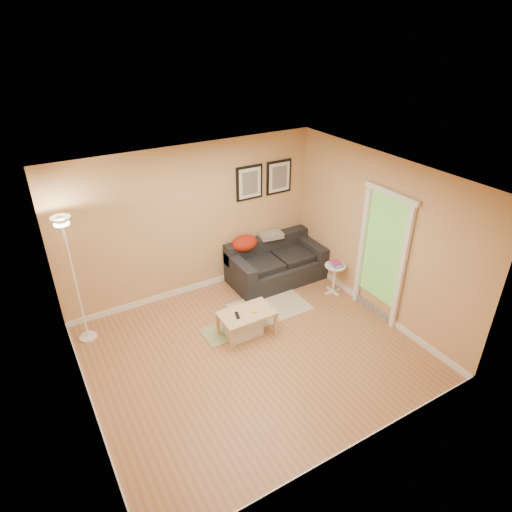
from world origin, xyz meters
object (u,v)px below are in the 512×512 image
Objects in this scene: sofa at (276,262)px; side_table at (334,279)px; storage_bin at (243,325)px; coffee_table at (247,324)px; book_stack at (336,263)px; floor_lamp at (76,285)px.

side_table is (0.64, -0.87, -0.10)m from sofa.
sofa reaches higher than storage_bin.
coffee_table is 1.50× the size of side_table.
storage_bin is (-0.04, 0.05, -0.04)m from coffee_table.
book_stack is at bearing 20.75° from coffee_table.
sofa is at bearing 135.39° from book_stack.
coffee_table is 1.91m from side_table.
coffee_table reaches higher than storage_bin.
book_stack reaches higher than coffee_table.
sofa is 0.84× the size of floor_lamp.
sofa reaches higher than coffee_table.
side_table is (1.94, 0.21, 0.11)m from storage_bin.
sofa is at bearing -0.54° from floor_lamp.
sofa is 1.08m from side_table.
floor_lamp reaches higher than sofa.
side_table is at bearing 20.84° from coffee_table.
sofa reaches higher than book_stack.
book_stack is at bearing -12.64° from floor_lamp.
side_table is at bearing 6.08° from storage_bin.
side_table reaches higher than coffee_table.
sofa is 7.63× the size of book_stack.
coffee_table is 3.70× the size of book_stack.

